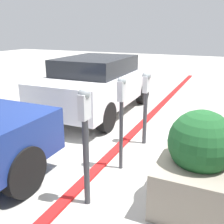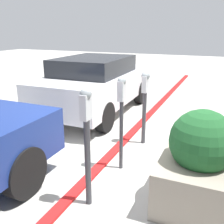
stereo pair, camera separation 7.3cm
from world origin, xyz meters
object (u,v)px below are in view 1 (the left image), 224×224
parking_meter_second (121,107)px  planter_box (198,166)px  parking_meter_middle (146,96)px  parking_meter_nearest (85,133)px  parked_car_middle (99,83)px

parking_meter_second → planter_box: size_ratio=1.19×
parking_meter_second → parking_meter_middle: (1.11, -0.04, -0.08)m
parking_meter_second → parking_meter_middle: parking_meter_second is taller
parking_meter_nearest → parking_meter_middle: bearing=-2.4°
parking_meter_middle → parking_meter_nearest: bearing=177.6°
parking_meter_second → parked_car_middle: (2.61, 1.75, -0.24)m
parking_meter_second → planter_box: 1.42m
parking_meter_nearest → parked_car_middle: bearing=25.1°
parking_meter_nearest → planter_box: bearing=-66.1°
parking_meter_middle → parked_car_middle: 2.34m
parking_meter_nearest → parked_car_middle: parking_meter_nearest is taller
planter_box → parked_car_middle: 4.29m
parking_meter_second → parked_car_middle: size_ratio=0.37×
parking_meter_middle → parked_car_middle: parked_car_middle is taller
parking_meter_middle → planter_box: parking_meter_middle is taller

